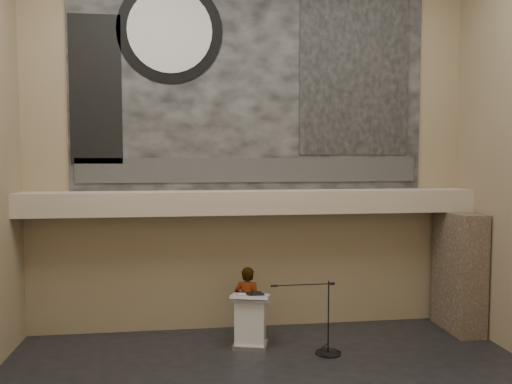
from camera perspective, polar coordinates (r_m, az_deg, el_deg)
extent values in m
cube|color=#8C7759|center=(11.41, -0.54, 5.54)|extent=(10.00, 0.02, 8.50)
cube|color=#8C7759|center=(3.61, 15.50, 8.89)|extent=(10.00, 0.02, 8.50)
cube|color=tan|center=(11.05, -0.27, -1.15)|extent=(10.00, 0.80, 0.50)
cylinder|color=#B2893D|center=(10.94, -8.59, -2.72)|extent=(0.04, 0.04, 0.06)
cylinder|color=#B2893D|center=(11.43, 9.26, -2.45)|extent=(0.04, 0.04, 0.06)
cube|color=black|center=(11.51, -0.52, 12.78)|extent=(8.00, 0.05, 5.00)
cube|color=#2C2C2C|center=(11.33, -0.49, 2.52)|extent=(7.76, 0.02, 0.55)
cylinder|color=black|center=(11.59, -9.81, 17.71)|extent=(2.30, 0.02, 2.30)
cylinder|color=silver|center=(11.57, -9.82, 17.73)|extent=(1.84, 0.02, 1.84)
cube|color=black|center=(12.02, 11.23, 12.81)|extent=(2.60, 0.02, 3.60)
cube|color=black|center=(11.51, -17.87, 11.08)|extent=(1.10, 0.02, 3.20)
cube|color=#443529|center=(12.36, 22.17, -8.40)|extent=(0.60, 1.40, 2.70)
cube|color=silver|center=(10.87, -0.64, -17.03)|extent=(0.81, 0.69, 0.08)
cube|color=silver|center=(10.70, -0.64, -14.43)|extent=(0.70, 0.57, 0.96)
cube|color=silver|center=(10.53, -0.63, -11.83)|extent=(0.89, 0.74, 0.14)
cube|color=black|center=(10.50, -0.13, -11.59)|extent=(0.37, 0.32, 0.04)
cube|color=silver|center=(10.51, -1.23, -11.68)|extent=(0.28, 0.32, 0.00)
imported|color=white|center=(10.99, -0.98, -12.61)|extent=(0.68, 0.57, 1.60)
cylinder|color=black|center=(10.63, 8.23, -17.73)|extent=(0.52, 0.52, 0.02)
cylinder|color=black|center=(10.38, 8.27, -13.99)|extent=(0.03, 0.03, 1.48)
cylinder|color=black|center=(10.06, 5.24, -10.51)|extent=(1.23, 0.03, 0.02)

